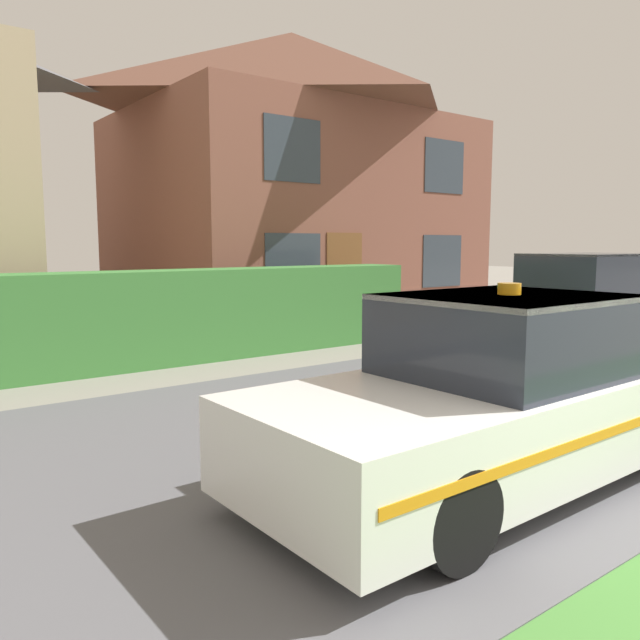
# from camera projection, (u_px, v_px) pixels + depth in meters

# --- Properties ---
(road_strip) EXTENTS (28.00, 5.83, 0.01)m
(road_strip) POSITION_uv_depth(u_px,v_px,m) (363.00, 429.00, 6.25)
(road_strip) COLOR #5B5B60
(road_strip) RESTS_ON ground
(garden_hedge) EXTENTS (9.27, 0.90, 1.45)m
(garden_hedge) POSITION_uv_depth(u_px,v_px,m) (167.00, 317.00, 9.71)
(garden_hedge) COLOR #3D7F38
(garden_hedge) RESTS_ON ground
(police_car) EXTENTS (4.24, 1.69, 1.54)m
(police_car) POSITION_uv_depth(u_px,v_px,m) (498.00, 396.00, 4.85)
(police_car) COLOR black
(police_car) RESTS_ON road_strip
(neighbour_car_near) EXTENTS (4.64, 1.83, 1.68)m
(neighbour_car_near) POSITION_uv_depth(u_px,v_px,m) (597.00, 305.00, 10.87)
(neighbour_car_near) COLOR black
(neighbour_car_near) RESTS_ON road_strip
(house_right) EXTENTS (8.78, 6.97, 7.36)m
(house_right) POSITION_uv_depth(u_px,v_px,m) (292.00, 173.00, 16.74)
(house_right) COLOR brown
(house_right) RESTS_ON ground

